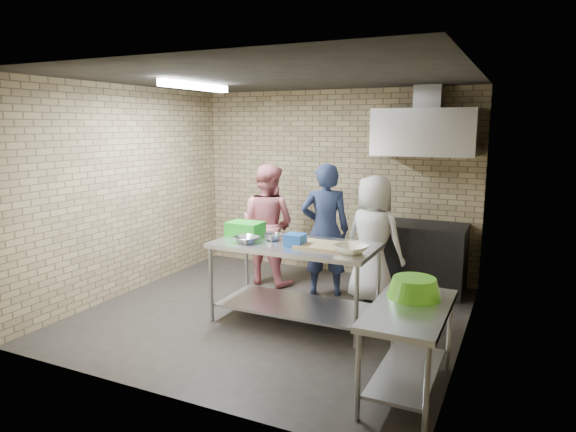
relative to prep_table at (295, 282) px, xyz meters
The scene contains 25 objects.
floor 0.55m from the prep_table, 168.97° to the left, with size 4.20×4.20×0.00m, color black.
ceiling 2.27m from the prep_table, 168.97° to the left, with size 4.20×4.20×0.00m, color black.
back_wall 2.27m from the prep_table, 98.44° to the left, with size 4.20×0.06×2.70m, color #9C8961.
front_wall 2.16m from the prep_table, 98.95° to the right, with size 4.20×0.06×2.70m, color #9C8961.
left_wall 2.57m from the prep_table, behind, with size 0.06×4.00×2.70m, color #9C8961.
right_wall 2.01m from the prep_table, ahead, with size 0.06×4.00×2.70m, color #9C8961.
prep_table is the anchor object (origin of this frame).
side_counter 1.82m from the prep_table, 34.85° to the right, with size 0.60×1.20×0.75m, color silver.
stove 2.00m from the prep_table, 58.58° to the left, with size 1.20×0.70×0.90m, color black.
range_hood 2.63m from the prep_table, 59.31° to the left, with size 1.30×0.60×0.60m, color silver.
hood_duct 3.02m from the prep_table, 61.32° to the left, with size 0.35×0.30×0.30m, color #A5A8AD.
wall_shelf 2.79m from the prep_table, 55.41° to the left, with size 0.80×0.20×0.04m, color #3F2B19.
fluorescent_fixture 2.55m from the prep_table, behind, with size 0.10×1.25×0.08m, color white.
green_crate 0.89m from the prep_table, behind, with size 0.40×0.30×0.16m, color green.
blue_tub 0.53m from the prep_table, 63.43° to the right, with size 0.20×0.20×0.13m, color blue.
cutting_board 0.58m from the prep_table, ahead, with size 0.55×0.42×0.03m, color tan.
mixing_bowl_a 0.72m from the prep_table, 158.20° to the right, with size 0.28×0.28×0.07m, color #ACAFB3.
mixing_bowl_b 0.57m from the prep_table, behind, with size 0.21×0.21×0.07m, color #ABAEB2.
ceramic_bowl 0.87m from the prep_table, 12.09° to the right, with size 0.35×0.35×0.08m, color beige.
green_basin 1.72m from the prep_table, 28.20° to the right, with size 0.46×0.46×0.17m, color #59C626, non-canonical shape.
bottle_red 2.74m from the prep_table, 60.69° to the left, with size 0.07×0.07×0.18m, color #B22619.
bottle_green 2.91m from the prep_table, 52.53° to the left, with size 0.06×0.06×0.15m, color green.
man_navy 1.08m from the prep_table, 91.44° to the left, with size 0.63×0.41×1.72m, color #161837.
woman_pink 1.52m from the prep_table, 129.40° to the left, with size 0.81×0.63×1.67m, color #CE6D74.
woman_white 1.23m from the prep_table, 58.78° to the left, with size 0.78×0.51×1.59m, color silver.
Camera 1 is at (2.57, -5.02, 2.19)m, focal length 31.53 mm.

